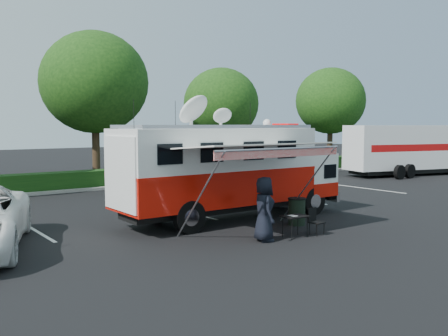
# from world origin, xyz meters

# --- Properties ---
(ground_plane) EXTENTS (120.00, 120.00, 0.00)m
(ground_plane) POSITION_xyz_m (0.00, 0.00, 0.00)
(ground_plane) COLOR black
(ground_plane) RESTS_ON ground
(back_border) EXTENTS (60.00, 6.14, 8.87)m
(back_border) POSITION_xyz_m (1.14, 12.90, 5.00)
(back_border) COLOR #9E998E
(back_border) RESTS_ON ground_plane
(stall_lines) EXTENTS (24.12, 5.50, 0.01)m
(stall_lines) POSITION_xyz_m (-0.50, 3.00, 0.00)
(stall_lines) COLOR silver
(stall_lines) RESTS_ON ground_plane
(command_truck) EXTENTS (9.09, 2.50, 4.37)m
(command_truck) POSITION_xyz_m (-0.08, -0.00, 1.87)
(command_truck) COLOR black
(command_truck) RESTS_ON ground_plane
(awning) EXTENTS (4.96, 2.57, 3.00)m
(awning) POSITION_xyz_m (-0.89, -2.60, 2.81)
(awning) COLOR silver
(awning) RESTS_ON ground_plane
(person) EXTENTS (0.94, 1.13, 1.97)m
(person) POSITION_xyz_m (-1.32, -3.33, 0.00)
(person) COLOR black
(person) RESTS_ON ground_plane
(folding_table) EXTENTS (0.84, 0.62, 0.69)m
(folding_table) POSITION_xyz_m (-0.20, -3.53, 0.64)
(folding_table) COLOR black
(folding_table) RESTS_ON ground_plane
(folding_chair) EXTENTS (0.46, 0.47, 0.86)m
(folding_chair) POSITION_xyz_m (0.59, -3.62, 0.50)
(folding_chair) COLOR black
(folding_chair) RESTS_ON ground_plane
(trash_bin) EXTENTS (0.64, 0.64, 0.96)m
(trash_bin) POSITION_xyz_m (1.25, -2.15, 0.48)
(trash_bin) COLOR black
(trash_bin) RESTS_ON ground_plane
(semi_trailer) EXTENTS (11.54, 5.12, 3.49)m
(semi_trailer) POSITION_xyz_m (20.79, 5.45, 1.84)
(semi_trailer) COLOR silver
(semi_trailer) RESTS_ON ground_plane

